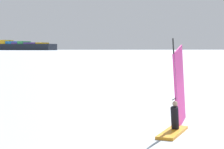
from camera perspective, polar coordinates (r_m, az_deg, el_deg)
windsurfer at (r=17.29m, az=8.97°, el=-4.74°), size 1.97×3.38×3.97m
cargo_ship at (r=807.27m, az=-13.84°, el=3.92°), size 169.02×106.45×35.82m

